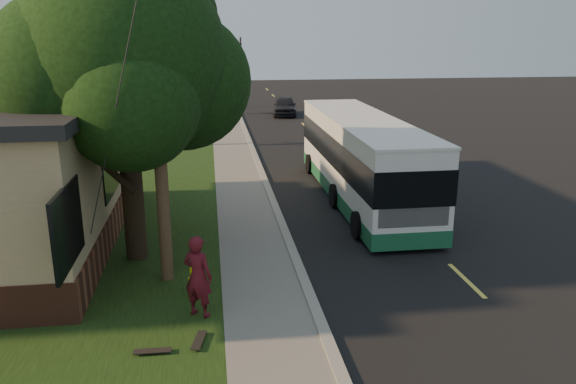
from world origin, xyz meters
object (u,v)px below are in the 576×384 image
object	(u,v)px
bare_tree_near	(183,106)
traffic_signal	(241,67)
leafy_tree	(124,63)
distant_car	(285,106)
bare_tree_far	(197,87)
skateboarder	(198,276)
dumpster	(0,186)
fire_hydrant	(195,280)
utility_pole	(156,91)
skateboard_spare	(152,351)
transit_bus	(361,156)
skateboard_main	(199,340)

from	to	relation	value
bare_tree_near	traffic_signal	xyz separation A→B (m)	(4.00, 16.00, 1.01)
leafy_tree	distant_car	xyz separation A→B (m)	(7.49, 26.15, -4.48)
bare_tree_far	skateboarder	world-z (taller)	bare_tree_far
dumpster	skateboarder	bearing A→B (deg)	-52.55
fire_hydrant	skateboarder	distance (m)	1.13
skateboarder	distant_car	size ratio (longest dim) A/B	0.45
fire_hydrant	utility_pole	world-z (taller)	utility_pole
bare_tree_near	distant_car	xyz separation A→B (m)	(6.82, 10.80, -1.46)
bare_tree_far	skateboard_spare	xyz separation A→B (m)	(-0.36, -32.38, -1.88)
leafy_tree	fire_hydrant	bearing A→B (deg)	-59.33
leafy_tree	transit_bus	bearing A→B (deg)	31.71
skateboard_main	fire_hydrant	bearing A→B (deg)	92.71
dumpster	leafy_tree	bearing A→B (deg)	-45.93
bare_tree_near	traffic_signal	world-z (taller)	traffic_signal
transit_bus	fire_hydrant	bearing A→B (deg)	-128.90
skateboard_spare	skateboard_main	bearing A→B (deg)	17.26
bare_tree_far	transit_bus	world-z (taller)	bare_tree_far
traffic_signal	distant_car	world-z (taller)	traffic_signal
utility_pole	bare_tree_far	world-z (taller)	utility_pole
fire_hydrant	bare_tree_far	size ratio (longest dim) A/B	0.18
leafy_tree	utility_pole	bearing A→B (deg)	-62.40
leafy_tree	dumpster	distance (m)	8.87
bare_tree_near	skateboard_main	size ratio (longest dim) A/B	5.83
bare_tree_near	fire_hydrant	bearing A→B (deg)	-87.14
bare_tree_far	dumpster	distance (m)	22.83
utility_pole	traffic_signal	world-z (taller)	utility_pole
bare_tree_near	transit_bus	xyz separation A→B (m)	(6.72, -10.78, -0.56)
bare_tree_near	bare_tree_far	xyz separation A→B (m)	(0.50, 12.00, -0.15)
skateboarder	fire_hydrant	bearing A→B (deg)	-53.51
bare_tree_far	skateboard_main	size ratio (longest dim) A/B	5.46
traffic_signal	skateboard_spare	xyz separation A→B (m)	(-3.86, -36.38, -3.04)
utility_pole	bare_tree_far	bearing A→B (deg)	89.40
distant_car	traffic_signal	bearing A→B (deg)	125.79
utility_pole	distant_car	xyz separation A→B (m)	(6.63, 27.81, -3.94)
bare_tree_far	dumpster	world-z (taller)	bare_tree_far
bare_tree_near	skateboarder	world-z (taller)	bare_tree_near
skateboard_spare	distant_car	size ratio (longest dim) A/B	0.18
utility_pole	transit_bus	bearing A→B (deg)	43.63
fire_hydrant	utility_pole	distance (m)	4.37
bare_tree_near	transit_bus	size ratio (longest dim) A/B	0.39
traffic_signal	skateboard_main	distance (m)	36.36
bare_tree_far	skateboard_main	world-z (taller)	bare_tree_far
leafy_tree	skateboarder	distance (m)	5.80
bare_tree_far	traffic_signal	bearing A→B (deg)	48.81
distant_car	utility_pole	bearing A→B (deg)	-96.13
bare_tree_far	traffic_signal	world-z (taller)	traffic_signal
leafy_tree	skateboarder	size ratio (longest dim) A/B	4.33
skateboard_spare	leafy_tree	bearing A→B (deg)	99.10
transit_bus	dumpster	distance (m)	12.79
bare_tree_near	skateboard_spare	size ratio (longest dim) A/B	6.06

